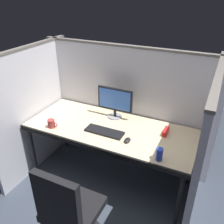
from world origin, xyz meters
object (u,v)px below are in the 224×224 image
at_px(monitor_center, 115,101).
at_px(computer_mouse, 127,140).
at_px(office_chair, 71,221).
at_px(coffee_mug, 51,124).
at_px(red_stapler, 166,132).
at_px(keyboard_main, 104,132).
at_px(soda_can, 159,154).
at_px(desk, 110,132).

xyz_separation_m(monitor_center, computer_mouse, (0.33, -0.41, -0.20)).
distance_m(office_chair, coffee_mug, 1.07).
bearing_deg(red_stapler, keyboard_main, -156.68).
bearing_deg(computer_mouse, coffee_mug, -172.90).
bearing_deg(office_chair, coffee_mug, 131.99).
bearing_deg(computer_mouse, red_stapler, 44.70).
distance_m(monitor_center, red_stapler, 0.68).
relative_size(computer_mouse, red_stapler, 0.64).
relative_size(office_chair, soda_can, 7.99).
height_order(monitor_center, coffee_mug, monitor_center).
height_order(keyboard_main, soda_can, soda_can).
relative_size(office_chair, keyboard_main, 2.27).
xyz_separation_m(monitor_center, coffee_mug, (-0.54, -0.52, -0.17)).
bearing_deg(monitor_center, coffee_mug, -136.16).
distance_m(desk, soda_can, 0.71).
bearing_deg(desk, monitor_center, 102.31).
relative_size(desk, red_stapler, 12.67).
bearing_deg(monitor_center, office_chair, -82.89).
height_order(office_chair, computer_mouse, office_chair).
height_order(keyboard_main, coffee_mug, coffee_mug).
bearing_deg(desk, coffee_mug, -156.90).
distance_m(monitor_center, keyboard_main, 0.42).
bearing_deg(coffee_mug, monitor_center, 43.84).
height_order(monitor_center, red_stapler, monitor_center).
relative_size(red_stapler, soda_can, 1.23).
xyz_separation_m(office_chair, red_stapler, (0.50, 1.12, 0.40)).
bearing_deg(soda_can, coffee_mug, 178.72).
bearing_deg(soda_can, keyboard_main, 164.19).
height_order(desk, office_chair, office_chair).
xyz_separation_m(desk, monitor_center, (-0.06, 0.27, 0.27)).
relative_size(keyboard_main, computer_mouse, 4.48).
bearing_deg(keyboard_main, desk, 80.14).
height_order(computer_mouse, red_stapler, red_stapler).
bearing_deg(coffee_mug, office_chair, -45.07).
bearing_deg(office_chair, desk, 92.70).
height_order(monitor_center, keyboard_main, monitor_center).
height_order(desk, red_stapler, red_stapler).
bearing_deg(monitor_center, computer_mouse, -51.04).
xyz_separation_m(keyboard_main, computer_mouse, (0.29, -0.05, 0.01)).
relative_size(computer_mouse, coffee_mug, 0.76).
xyz_separation_m(office_chair, coffee_mug, (-0.70, 0.70, 0.42)).
distance_m(monitor_center, soda_can, 0.91).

